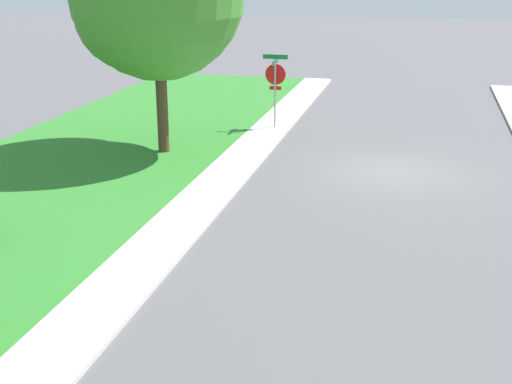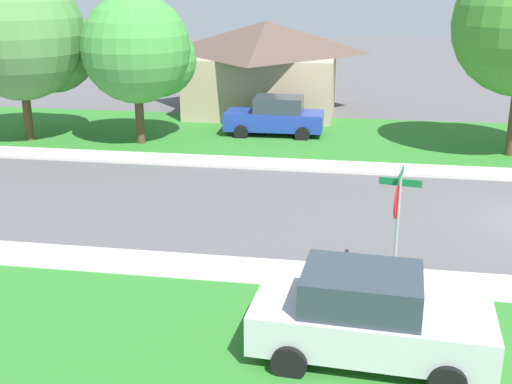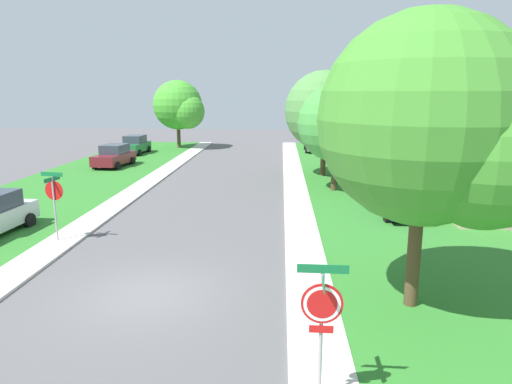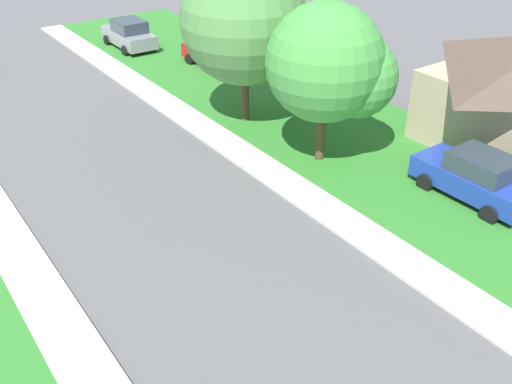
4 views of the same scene
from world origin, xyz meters
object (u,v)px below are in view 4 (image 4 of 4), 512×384
(car_blue_across_road, at_px, (476,177))
(car_grey_near_corner, at_px, (129,34))
(tree_sidewalk_mid, at_px, (253,25))
(car_red_driveway_right, at_px, (217,52))
(tree_sidewalk_far, at_px, (333,66))

(car_blue_across_road, distance_m, car_grey_near_corner, 23.45)
(car_blue_across_road, relative_size, tree_sidewalk_mid, 0.61)
(car_red_driveway_right, xyz_separation_m, tree_sidewalk_mid, (-2.56, -7.15, 3.44))
(car_red_driveway_right, relative_size, tree_sidewalk_far, 0.72)
(tree_sidewalk_far, bearing_deg, car_red_driveway_right, 78.73)
(car_red_driveway_right, bearing_deg, car_grey_near_corner, 111.84)
(car_blue_across_road, distance_m, tree_sidewalk_far, 6.39)
(car_red_driveway_right, xyz_separation_m, car_blue_across_road, (-0.14, -17.20, 0.00))
(car_blue_across_road, relative_size, tree_sidewalk_far, 0.70)
(car_grey_near_corner, height_order, tree_sidewalk_far, tree_sidewalk_far)
(tree_sidewalk_far, bearing_deg, car_blue_across_road, -66.58)
(car_grey_near_corner, bearing_deg, tree_sidewalk_mid, -90.45)
(car_blue_across_road, height_order, tree_sidewalk_mid, tree_sidewalk_mid)
(car_grey_near_corner, distance_m, tree_sidewalk_far, 18.38)
(car_blue_across_road, xyz_separation_m, tree_sidewalk_mid, (-2.42, 10.05, 3.44))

